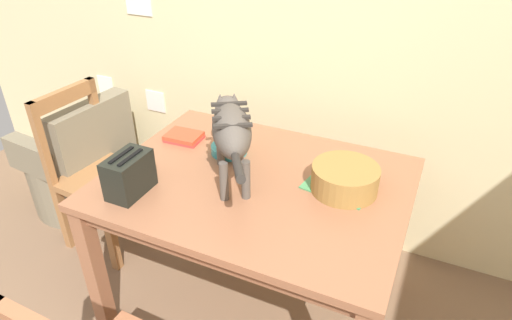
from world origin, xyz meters
The scene contains 11 objects.
wall_rear centered at (0.00, 1.93, 1.25)m, with size 4.92×0.11×2.50m.
dining_table centered at (0.09, 1.18, 0.67)m, with size 1.29×0.98×0.76m.
cat centered at (-0.01, 1.16, 0.99)m, with size 0.42×0.64×0.33m.
saucer_bowl centered at (-0.12, 1.34, 0.78)m, with size 0.17×0.17×0.04m, color teal.
coffee_mug centered at (-0.12, 1.34, 0.83)m, with size 0.12×0.08×0.08m.
magazine centered at (0.43, 1.27, 0.76)m, with size 0.27×0.19×0.01m, color #469158.
book_stack centered at (-0.39, 1.36, 0.77)m, with size 0.18×0.14×0.03m.
wicker_basket centered at (0.45, 1.26, 0.81)m, with size 0.28×0.28×0.11m.
toaster centered at (-0.34, 0.88, 0.84)m, with size 0.12×0.20×0.18m.
wooden_chair_near centered at (-0.94, 1.27, 0.45)m, with size 0.45×0.45×0.93m.
wicker_armchair centered at (-1.30, 1.46, 0.27)m, with size 0.62×0.64×0.78m.
Camera 1 is at (0.75, -0.26, 1.82)m, focal length 31.07 mm.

